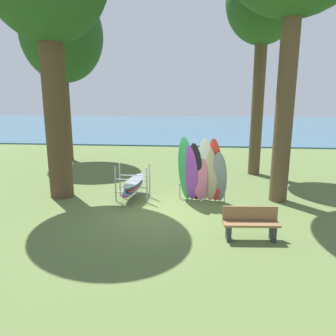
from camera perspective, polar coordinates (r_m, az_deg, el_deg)
ground_plane at (r=10.20m, az=-0.84°, el=-7.84°), size 80.00×80.00×0.00m
lake_water at (r=41.08m, az=4.16°, el=7.73°), size 80.00×36.00×0.10m
tree_mid_behind at (r=19.21m, az=-18.51°, el=21.68°), size 4.33×4.33×9.31m
tree_far_left_back at (r=15.68m, az=16.82°, el=26.37°), size 3.22×3.22×9.47m
leaning_board_pile at (r=10.82m, az=6.15°, el=-0.90°), size 1.77×0.84×2.32m
board_storage_rack at (r=11.29m, az=-6.23°, el=-2.93°), size 1.15×2.13×1.25m
park_bench at (r=8.44m, az=14.62°, el=-9.49°), size 1.43×0.52×0.85m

